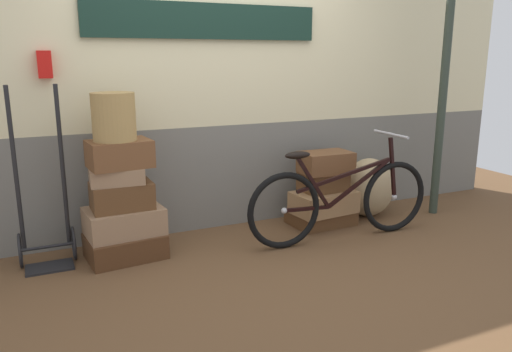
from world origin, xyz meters
TOP-DOWN VIEW (x-y plane):
  - ground at (0.00, 0.00)m, footprint 8.42×5.20m
  - station_building at (0.01, 0.85)m, footprint 6.42×0.74m
  - suitcase_0 at (-0.93, 0.37)m, footprint 0.61×0.47m
  - suitcase_1 at (-0.92, 0.40)m, footprint 0.60×0.45m
  - suitcase_2 at (-0.93, 0.39)m, footprint 0.46×0.31m
  - suitcase_3 at (-0.96, 0.39)m, footprint 0.41×0.31m
  - suitcase_4 at (-0.92, 0.40)m, footprint 0.48×0.37m
  - suitcase_5 at (0.89, 0.43)m, footprint 0.58×0.43m
  - suitcase_6 at (0.88, 0.37)m, footprint 0.60×0.41m
  - suitcase_7 at (0.90, 0.42)m, footprint 0.44×0.32m
  - suitcase_8 at (0.89, 0.38)m, footprint 0.46×0.31m
  - wicker_basket at (-0.95, 0.40)m, footprint 0.32×0.32m
  - luggage_trolley at (-1.48, 0.48)m, footprint 0.40×0.35m
  - burlap_sack at (1.44, 0.45)m, footprint 0.51×0.44m
  - bicycle at (0.82, 0.01)m, footprint 1.72×0.46m

SIDE VIEW (x-z plane):
  - ground at x=0.00m, z-range -0.06..0.00m
  - suitcase_5 at x=0.89m, z-range 0.00..0.13m
  - suitcase_0 at x=-0.93m, z-range 0.00..0.19m
  - suitcase_6 at x=0.88m, z-range 0.13..0.33m
  - burlap_sack at x=1.44m, z-range 0.00..0.57m
  - suitcase_1 at x=-0.92m, z-range 0.19..0.39m
  - luggage_trolley at x=-1.48m, z-range -0.34..1.00m
  - bicycle at x=0.82m, z-range -0.10..0.79m
  - suitcase_7 at x=0.90m, z-range 0.33..0.50m
  - suitcase_2 at x=-0.93m, z-range 0.39..0.60m
  - suitcase_8 at x=0.89m, z-range 0.50..0.69m
  - suitcase_3 at x=-0.96m, z-range 0.60..0.72m
  - suitcase_4 at x=-0.92m, z-range 0.72..0.92m
  - wicker_basket at x=-0.95m, z-range 0.92..1.28m
  - station_building at x=0.01m, z-range 0.00..2.54m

